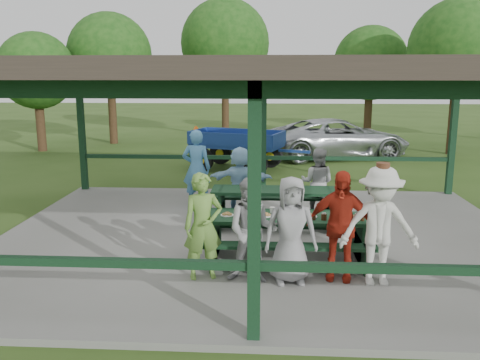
# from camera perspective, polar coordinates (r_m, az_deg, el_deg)

# --- Properties ---
(ground) EXTENTS (90.00, 90.00, 0.00)m
(ground) POSITION_cam_1_polar(r_m,az_deg,el_deg) (9.83, 2.26, -6.89)
(ground) COLOR #2E4A17
(ground) RESTS_ON ground
(concrete_slab) EXTENTS (10.00, 8.00, 0.10)m
(concrete_slab) POSITION_cam_1_polar(r_m,az_deg,el_deg) (9.81, 2.26, -6.61)
(concrete_slab) COLOR slate
(concrete_slab) RESTS_ON ground
(pavilion_structure) EXTENTS (10.60, 8.60, 3.24)m
(pavilion_structure) POSITION_cam_1_polar(r_m,az_deg,el_deg) (9.30, 2.42, 11.92)
(pavilion_structure) COLOR black
(pavilion_structure) RESTS_ON concrete_slab
(picnic_table_near) EXTENTS (2.76, 1.39, 0.75)m
(picnic_table_near) POSITION_cam_1_polar(r_m,az_deg,el_deg) (8.51, 5.32, -5.84)
(picnic_table_near) COLOR black
(picnic_table_near) RESTS_ON concrete_slab
(picnic_table_far) EXTENTS (2.57, 1.39, 0.75)m
(picnic_table_far) POSITION_cam_1_polar(r_m,az_deg,el_deg) (10.43, 3.91, -2.50)
(picnic_table_far) COLOR black
(picnic_table_far) RESTS_ON concrete_slab
(table_setting) EXTENTS (2.33, 0.45, 0.10)m
(table_setting) POSITION_cam_1_polar(r_m,az_deg,el_deg) (8.44, 6.28, -3.86)
(table_setting) COLOR white
(table_setting) RESTS_ON picnic_table_near
(contestant_green) EXTENTS (0.68, 0.55, 1.63)m
(contestant_green) POSITION_cam_1_polar(r_m,az_deg,el_deg) (7.67, -4.18, -5.20)
(contestant_green) COLOR olive
(contestant_green) RESTS_ON concrete_slab
(contestant_grey_left) EXTENTS (0.81, 0.65, 1.57)m
(contestant_grey_left) POSITION_cam_1_polar(r_m,az_deg,el_deg) (7.53, 1.40, -5.72)
(contestant_grey_left) COLOR gray
(contestant_grey_left) RESTS_ON concrete_slab
(contestant_grey_mid) EXTENTS (0.84, 0.60, 1.60)m
(contestant_grey_mid) POSITION_cam_1_polar(r_m,az_deg,el_deg) (7.55, 5.71, -5.62)
(contestant_grey_mid) COLOR gray
(contestant_grey_mid) RESTS_ON concrete_slab
(contestant_red) EXTENTS (1.04, 0.59, 1.68)m
(contestant_red) POSITION_cam_1_polar(r_m,az_deg,el_deg) (7.75, 11.14, -5.02)
(contestant_red) COLOR #A32414
(contestant_red) RESTS_ON concrete_slab
(contestant_white_fedora) EXTENTS (1.16, 0.68, 1.83)m
(contestant_white_fedora) POSITION_cam_1_polar(r_m,az_deg,el_deg) (7.68, 15.39, -5.02)
(contestant_white_fedora) COLOR silver
(contestant_white_fedora) RESTS_ON concrete_slab
(spectator_lblue) EXTENTS (1.43, 0.54, 1.51)m
(spectator_lblue) POSITION_cam_1_polar(r_m,az_deg,el_deg) (11.13, 0.02, -0.05)
(spectator_lblue) COLOR #93C3E4
(spectator_lblue) RESTS_ON concrete_slab
(spectator_blue) EXTENTS (0.66, 0.43, 1.81)m
(spectator_blue) POSITION_cam_1_polar(r_m,az_deg,el_deg) (11.82, -4.91, 1.33)
(spectator_blue) COLOR teal
(spectator_blue) RESTS_ON concrete_slab
(spectator_grey) EXTENTS (0.86, 0.75, 1.50)m
(spectator_grey) POSITION_cam_1_polar(r_m,az_deg,el_deg) (11.11, 8.67, -0.26)
(spectator_grey) COLOR #959598
(spectator_grey) RESTS_ON concrete_slab
(pickup_truck) EXTENTS (5.79, 3.75, 1.48)m
(pickup_truck) POSITION_cam_1_polar(r_m,az_deg,el_deg) (19.61, 10.95, 4.61)
(pickup_truck) COLOR silver
(pickup_truck) RESTS_ON ground
(farm_trailer) EXTENTS (4.00, 2.47, 1.40)m
(farm_trailer) POSITION_cam_1_polar(r_m,az_deg,el_deg) (16.90, -0.32, 3.51)
(farm_trailer) COLOR navy
(farm_trailer) RESTS_ON ground
(tree_far_left) EXTENTS (3.71, 3.71, 5.80)m
(tree_far_left) POSITION_cam_1_polar(r_m,az_deg,el_deg) (23.88, -14.44, 13.40)
(tree_far_left) COLOR #302213
(tree_far_left) RESTS_ON ground
(tree_left) EXTENTS (4.32, 4.32, 6.75)m
(tree_left) POSITION_cam_1_polar(r_m,az_deg,el_deg) (25.69, -1.70, 15.06)
(tree_left) COLOR #302213
(tree_left) RESTS_ON ground
(tree_mid) EXTENTS (3.40, 3.40, 5.31)m
(tree_mid) POSITION_cam_1_polar(r_m,az_deg,el_deg) (24.74, 14.45, 12.56)
(tree_mid) COLOR #302213
(tree_mid) RESTS_ON ground
(tree_right) EXTENTS (3.83, 3.83, 5.99)m
(tree_right) POSITION_cam_1_polar(r_m,az_deg,el_deg) (21.72, 23.39, 13.33)
(tree_right) COLOR #302213
(tree_right) RESTS_ON ground
(tree_edge_left) EXTENTS (3.07, 3.07, 4.79)m
(tree_edge_left) POSITION_cam_1_polar(r_m,az_deg,el_deg) (22.38, -21.90, 11.28)
(tree_edge_left) COLOR #302213
(tree_edge_left) RESTS_ON ground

